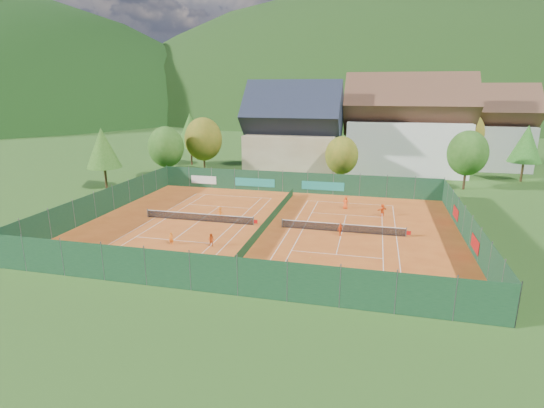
{
  "coord_description": "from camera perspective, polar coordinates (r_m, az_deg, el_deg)",
  "views": [
    {
      "loc": [
        10.79,
        -42.45,
        14.46
      ],
      "look_at": [
        0.0,
        2.0,
        2.0
      ],
      "focal_mm": 28.0,
      "sensor_mm": 36.0,
      "label": 1
    }
  ],
  "objects": [
    {
      "name": "ground",
      "position": [
        46.13,
        -0.59,
        -3.06
      ],
      "size": [
        600.0,
        600.0,
        0.0
      ],
      "primitive_type": "plane",
      "color": "#274F18",
      "rests_on": "ground"
    },
    {
      "name": "tree_center",
      "position": [
        65.35,
        9.35,
        6.46
      ],
      "size": [
        5.01,
        5.01,
        7.6
      ],
      "color": "#422C17",
      "rests_on": "ground"
    },
    {
      "name": "player_left_mid",
      "position": [
        40.62,
        -8.16,
        -4.81
      ],
      "size": [
        0.65,
        0.52,
        1.28
      ],
      "primitive_type": "imported",
      "rotation": [
        0.0,
        0.0,
        0.06
      ],
      "color": "#D04812",
      "rests_on": "ground"
    },
    {
      "name": "player_right_near",
      "position": [
        43.64,
        9.15,
        -3.39
      ],
      "size": [
        0.7,
        0.83,
        1.33
      ],
      "primitive_type": "imported",
      "rotation": [
        0.0,
        0.0,
        0.99
      ],
      "color": "#F35315",
      "rests_on": "ground"
    },
    {
      "name": "tree_west_side",
      "position": [
        67.37,
        -21.82,
        7.0
      ],
      "size": [
        5.04,
        5.04,
        9.0
      ],
      "color": "#4D321B",
      "rests_on": "ground"
    },
    {
      "name": "fence_north",
      "position": [
        60.91,
        2.69,
        2.91
      ],
      "size": [
        40.0,
        0.1,
        3.0
      ],
      "color": "#153C24",
      "rests_on": "ground"
    },
    {
      "name": "tree_east_mid",
      "position": [
        78.43,
        31.01,
        6.94
      ],
      "size": [
        5.04,
        5.04,
        9.0
      ],
      "color": "#483319",
      "rests_on": "ground"
    },
    {
      "name": "tree_east_back",
      "position": [
        84.19,
        24.28,
        8.66
      ],
      "size": [
        7.15,
        7.15,
        10.86
      ],
      "color": "#452C18",
      "rests_on": "ground"
    },
    {
      "name": "tree_west_mid",
      "position": [
        74.73,
        -9.21,
        8.6
      ],
      "size": [
        6.44,
        6.44,
        9.78
      ],
      "color": "#463219",
      "rests_on": "ground"
    },
    {
      "name": "court_divider",
      "position": [
        45.97,
        -0.59,
        -2.44
      ],
      "size": [
        0.03,
        28.8,
        1.0
      ],
      "color": "#123319",
      "rests_on": "ground"
    },
    {
      "name": "clay_pad",
      "position": [
        46.12,
        -0.59,
        -3.03
      ],
      "size": [
        40.0,
        32.0,
        0.01
      ],
      "primitive_type": "cube",
      "color": "#BD521B",
      "rests_on": "ground"
    },
    {
      "name": "loose_ball_1",
      "position": [
        37.97,
        5.18,
        -7.16
      ],
      "size": [
        0.07,
        0.07,
        0.07
      ],
      "primitive_type": "sphere",
      "color": "#CCD833",
      "rests_on": "ground"
    },
    {
      "name": "mountain_backdrop",
      "position": [
        281.74,
        17.02,
        3.5
      ],
      "size": [
        820.0,
        530.0,
        242.0
      ],
      "color": "black",
      "rests_on": "ground"
    },
    {
      "name": "hotel_block_a",
      "position": [
        78.94,
        17.62,
        9.4
      ],
      "size": [
        21.6,
        11.0,
        17.25
      ],
      "color": "silver",
      "rests_on": "ground"
    },
    {
      "name": "court_markings_right",
      "position": [
        44.92,
        9.38,
        -3.73
      ],
      "size": [
        11.03,
        23.83,
        0.0
      ],
      "color": "white",
      "rests_on": "ground"
    },
    {
      "name": "fence_west",
      "position": [
        54.01,
        -21.63,
        0.26
      ],
      "size": [
        0.04,
        32.0,
        3.0
      ],
      "color": "#13351E",
      "rests_on": "ground"
    },
    {
      "name": "fence_east",
      "position": [
        45.38,
        24.75,
        -2.82
      ],
      "size": [
        0.09,
        32.0,
        3.0
      ],
      "color": "#153A21",
      "rests_on": "ground"
    },
    {
      "name": "tennis_net_left",
      "position": [
        48.41,
        -9.63,
        -1.73
      ],
      "size": [
        13.3,
        0.1,
        1.02
      ],
      "color": "#59595B",
      "rests_on": "ground"
    },
    {
      "name": "loose_ball_0",
      "position": [
        45.13,
        -13.15,
        -3.82
      ],
      "size": [
        0.07,
        0.07,
        0.07
      ],
      "primitive_type": "sphere",
      "color": "#CCD833",
      "rests_on": "ground"
    },
    {
      "name": "player_right_far_a",
      "position": [
        53.5,
        9.87,
        0.2
      ],
      "size": [
        0.84,
        0.62,
        1.57
      ],
      "primitive_type": "imported",
      "rotation": [
        0.0,
        0.0,
        2.97
      ],
      "color": "#F64C15",
      "rests_on": "ground"
    },
    {
      "name": "court_markings_left",
      "position": [
        48.61,
        -9.77,
        -2.28
      ],
      "size": [
        11.03,
        23.83,
        0.0
      ],
      "color": "white",
      "rests_on": "ground"
    },
    {
      "name": "tree_west_front",
      "position": [
        71.11,
        -14.06,
        7.46
      ],
      "size": [
        5.72,
        5.72,
        8.69
      ],
      "color": "#472919",
      "rests_on": "ground"
    },
    {
      "name": "hotel_block_b",
      "position": [
        88.9,
        26.38,
        8.62
      ],
      "size": [
        17.28,
        10.0,
        15.5
      ],
      "color": "silver",
      "rests_on": "ground"
    },
    {
      "name": "ball_hopper",
      "position": [
        33.08,
        11.57,
        -9.95
      ],
      "size": [
        0.34,
        0.34,
        0.8
      ],
      "color": "slate",
      "rests_on": "ground"
    },
    {
      "name": "player_right_far_b",
      "position": [
        51.17,
        14.62,
        -0.8
      ],
      "size": [
        1.36,
        1.23,
        1.51
      ],
      "primitive_type": "imported",
      "rotation": [
        0.0,
        0.0,
        3.83
      ],
      "color": "#FF5916",
      "rests_on": "ground"
    },
    {
      "name": "tree_west_back",
      "position": [
        84.34,
        -10.94,
        9.72
      ],
      "size": [
        5.6,
        5.6,
        10.0
      ],
      "color": "#442C18",
      "rests_on": "ground"
    },
    {
      "name": "fence_south",
      "position": [
        31.36,
        -7.88,
        -9.32
      ],
      "size": [
        40.0,
        0.04,
        3.0
      ],
      "color": "#15391F",
      "rests_on": "ground"
    },
    {
      "name": "chalet",
      "position": [
        74.16,
        2.89,
        9.16
      ],
      "size": [
        16.2,
        12.0,
        16.0
      ],
      "color": "#CAB88F",
      "rests_on": "ground"
    },
    {
      "name": "player_left_far",
      "position": [
        49.21,
        -6.97,
        -1.14
      ],
      "size": [
        0.97,
        0.69,
        1.36
      ],
      "primitive_type": "imported",
      "rotation": [
        0.0,
        0.0,
        2.91
      ],
      "color": "orange",
      "rests_on": "ground"
    },
    {
      "name": "tennis_net_right",
      "position": [
        44.76,
        9.6,
        -3.15
      ],
      "size": [
        13.3,
        0.1,
        1.02
      ],
      "color": "#59595B",
      "rests_on": "ground"
    },
    {
      "name": "player_left_near",
      "position": [
        41.78,
        -13.39,
        -4.55
      ],
      "size": [
        0.49,
        0.36,
        1.23
      ],
      "primitive_type": "imported",
      "rotation": [
        0.0,
        0.0,
        0.16
      ],
      "color": "orange",
      "rests_on": "ground"
    },
    {
      "name": "tree_east_front",
      "position": [
        68.35,
        24.81,
        6.22
      ],
      "size": [
        5.72,
        5.72,
        8.69
      ],
      "color": "#412A17",
      "rests_on": "ground"
    }
  ]
}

